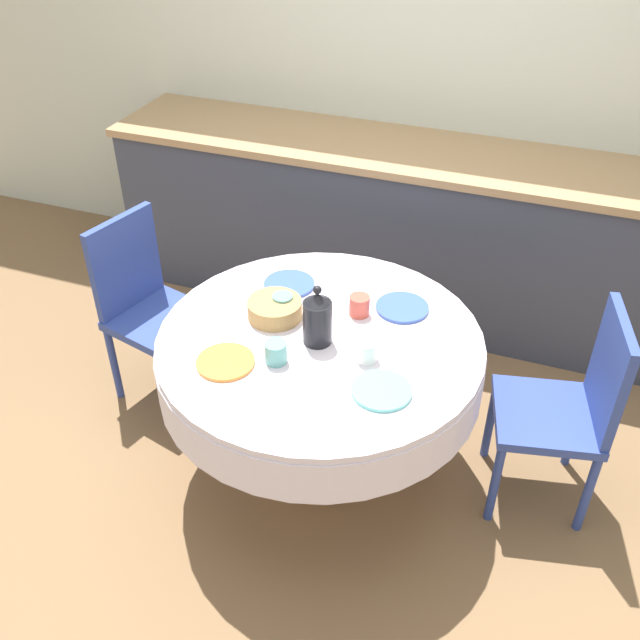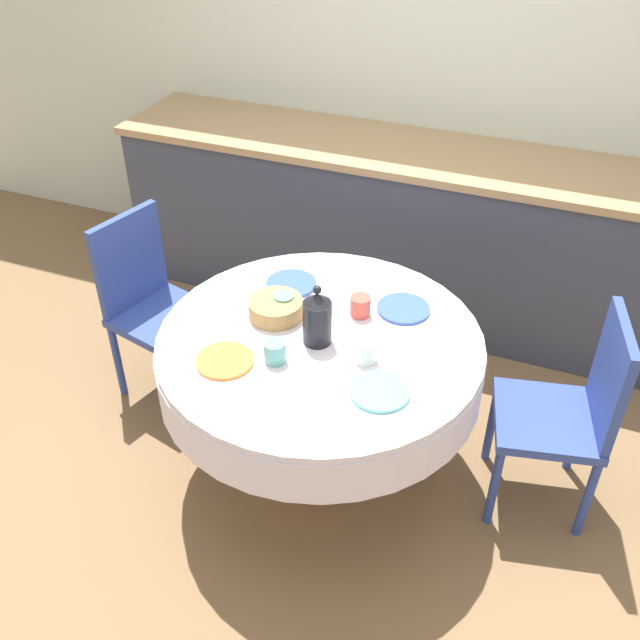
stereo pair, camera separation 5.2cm
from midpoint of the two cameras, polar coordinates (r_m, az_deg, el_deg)
ground_plane at (r=3.21m, az=-0.48°, el=-11.62°), size 12.00×12.00×0.00m
wall_back at (r=3.94m, az=8.77°, el=19.91°), size 7.00×0.05×2.60m
kitchen_counter at (r=3.95m, az=6.56°, el=7.11°), size 3.24×0.64×0.95m
dining_table at (r=2.80m, az=-0.54°, el=-3.38°), size 1.26×1.26×0.72m
chair_left at (r=2.91m, az=18.91°, el=-6.38°), size 0.48×0.48×0.90m
chair_right at (r=3.40m, az=-14.11°, el=1.42°), size 0.49×0.49×0.90m
plate_near_left at (r=2.62m, az=-8.14°, el=-3.35°), size 0.21×0.21×0.01m
cup_near_left at (r=2.59m, az=-4.13°, el=-2.60°), size 0.08×0.08×0.08m
plate_near_right at (r=2.48m, az=4.34°, el=-5.65°), size 0.21×0.21×0.01m
cup_near_right at (r=2.59m, az=3.17°, el=-2.45°), size 0.08×0.08×0.08m
plate_far_left at (r=3.01m, az=-2.98°, el=2.88°), size 0.21×0.21×0.01m
cup_far_left at (r=2.83m, az=-3.52°, el=1.26°), size 0.08×0.08×0.08m
plate_far_right at (r=2.88m, az=6.07°, el=0.99°), size 0.21×0.21×0.01m
cup_far_right at (r=2.82m, az=2.64°, el=1.16°), size 0.08×0.08×0.08m
coffee_carafe at (r=2.64m, az=-0.88°, el=0.16°), size 0.11×0.11×0.25m
bread_basket at (r=2.81m, az=-4.18°, el=0.88°), size 0.22×0.22×0.07m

